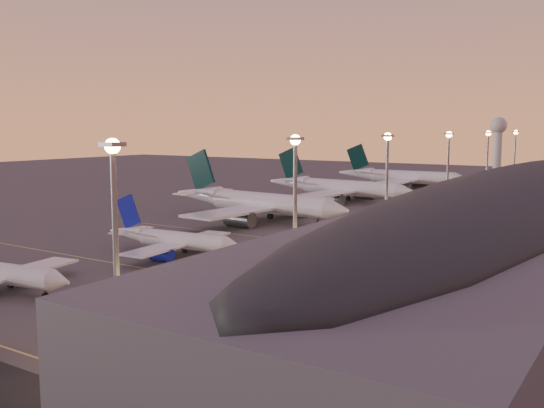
{
  "coord_description": "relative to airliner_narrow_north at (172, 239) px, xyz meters",
  "views": [
    {
      "loc": [
        88.3,
        -87.38,
        27.13
      ],
      "look_at": [
        2.0,
        45.0,
        7.0
      ],
      "focal_mm": 40.0,
      "sensor_mm": 36.0,
      "label": 1
    }
  ],
  "objects": [
    {
      "name": "ground",
      "position": [
        -0.65,
        -7.81,
        -3.21
      ],
      "size": [
        700.0,
        700.0,
        0.0
      ],
      "primitive_type": "plane",
      "color": "#403D3B"
    },
    {
      "name": "airliner_narrow_north",
      "position": [
        0.0,
        0.0,
        0.0
      ],
      "size": [
        34.75,
        31.1,
        12.41
      ],
      "rotation": [
        0.0,
        0.0,
        0.07
      ],
      "color": "silver",
      "rests_on": "ground"
    },
    {
      "name": "airliner_wide_near",
      "position": [
        -12.51,
        49.42,
        2.03
      ],
      "size": [
        63.62,
        58.15,
        20.35
      ],
      "rotation": [
        0.0,
        0.0,
        -0.08
      ],
      "color": "silver",
      "rests_on": "ground"
    },
    {
      "name": "airliner_wide_mid",
      "position": [
        -13.19,
        103.8,
        1.81
      ],
      "size": [
        60.93,
        55.6,
        19.49
      ],
      "rotation": [
        0.0,
        0.0,
        -0.07
      ],
      "color": "silver",
      "rests_on": "ground"
    },
    {
      "name": "airliner_wide_far",
      "position": [
        -11.38,
        162.14,
        1.81
      ],
      "size": [
        60.69,
        55.01,
        19.49
      ],
      "rotation": [
        0.0,
        0.0,
        0.0
      ],
      "color": "silver",
      "rests_on": "ground"
    },
    {
      "name": "terminal_building",
      "position": [
        61.18,
        64.66,
        5.57
      ],
      "size": [
        56.35,
        255.0,
        17.46
      ],
      "color": "#535358",
      "rests_on": "ground"
    },
    {
      "name": "light_masts",
      "position": [
        35.35,
        57.19,
        14.35
      ],
      "size": [
        2.2,
        217.2,
        25.9
      ],
      "color": "gray",
      "rests_on": "ground"
    },
    {
      "name": "radar_tower",
      "position": [
        9.35,
        252.19,
        18.67
      ],
      "size": [
        9.0,
        9.0,
        32.5
      ],
      "color": "silver",
      "rests_on": "ground"
    },
    {
      "name": "lane_markings",
      "position": [
        -0.65,
        32.19,
        -3.2
      ],
      "size": [
        90.0,
        180.36,
        0.0
      ],
      "color": "#D8C659",
      "rests_on": "ground"
    },
    {
      "name": "baggage_tug_a",
      "position": [
        19.74,
        -42.18,
        -2.67
      ],
      "size": [
        4.24,
        2.62,
        1.18
      ],
      "rotation": [
        0.0,
        0.0,
        0.28
      ],
      "color": "gold",
      "rests_on": "ground"
    },
    {
      "name": "baggage_tug_b",
      "position": [
        19.62,
        -34.14,
        -2.69
      ],
      "size": [
        3.81,
        1.75,
        1.13
      ],
      "rotation": [
        0.0,
        0.0,
        0.01
      ],
      "color": "gold",
      "rests_on": "ground"
    },
    {
      "name": "baggage_tug_c",
      "position": [
        20.11,
        0.85,
        -2.77
      ],
      "size": [
        3.46,
        2.05,
        0.97
      ],
      "rotation": [
        0.0,
        0.0,
        -0.25
      ],
      "color": "gold",
      "rests_on": "ground"
    }
  ]
}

